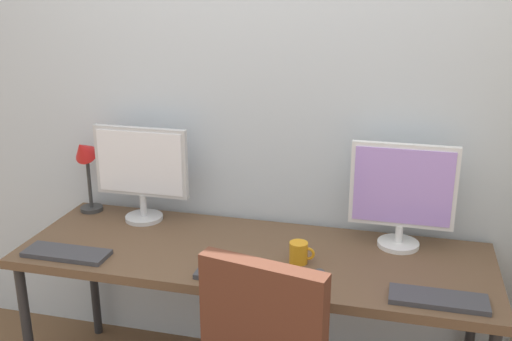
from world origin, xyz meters
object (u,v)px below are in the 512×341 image
keyboard_center (238,274)px  coffee_mug (299,253)px  desk_lamp (85,162)px  keyboard_right (438,299)px  computer_mouse (318,275)px  keyboard_left (67,253)px  desk (253,263)px  monitor_left (141,169)px  monitor_right (402,192)px

keyboard_center → coffee_mug: coffee_mug is taller
desk_lamp → keyboard_right: 1.74m
keyboard_center → computer_mouse: (0.31, 0.06, 0.01)m
desk_lamp → coffee_mug: (1.11, -0.28, -0.22)m
keyboard_right → coffee_mug: bearing=161.9°
coffee_mug → desk_lamp: bearing=165.8°
desk_lamp → computer_mouse: 1.30m
keyboard_left → keyboard_center: 0.75m
desk → monitor_left: size_ratio=4.39×
desk → computer_mouse: (0.31, -0.17, 0.07)m
keyboard_left → computer_mouse: (1.06, 0.06, 0.01)m
desk → keyboard_right: size_ratio=5.71×
monitor_right → desk: bearing=-160.5°
keyboard_left → keyboard_center: same height
desk → desk_lamp: 0.98m
keyboard_right → coffee_mug: size_ratio=3.32×
monitor_right → keyboard_right: bearing=-70.8°
desk → computer_mouse: computer_mouse is taller
keyboard_center → monitor_right: bearing=36.4°
keyboard_center → coffee_mug: bearing=40.5°
computer_mouse → monitor_left: bearing=157.2°
desk_lamp → computer_mouse: bearing=-18.2°
desk → keyboard_center: 0.24m
keyboard_center → keyboard_right: size_ratio=0.95×
keyboard_left → keyboard_center: size_ratio=1.09×
desk_lamp → keyboard_left: 0.54m
desk → keyboard_left: bearing=-163.0°
monitor_right → keyboard_center: size_ratio=1.39×
keyboard_left → computer_mouse: computer_mouse is taller
monitor_right → coffee_mug: bearing=-146.0°
coffee_mug → keyboard_center: bearing=-139.5°
monitor_left → keyboard_left: size_ratio=1.26×
computer_mouse → coffee_mug: coffee_mug is taller
keyboard_left → coffee_mug: size_ratio=3.44×
keyboard_left → coffee_mug: (0.96, 0.18, 0.04)m
keyboard_center → computer_mouse: size_ratio=3.47×
keyboard_center → keyboard_right: 0.75m
desk_lamp → keyboard_right: (1.66, -0.46, -0.25)m
desk → monitor_right: 0.70m
computer_mouse → keyboard_left: bearing=-176.7°
desk → coffee_mug: 0.24m
desk_lamp → keyboard_left: (0.15, -0.46, -0.25)m
desk_lamp → monitor_left: bearing=-3.2°
desk → keyboard_left: keyboard_left is taller
desk → keyboard_right: (0.75, -0.23, 0.06)m
desk → keyboard_right: keyboard_right is taller
desk → coffee_mug: coffee_mug is taller
monitor_left → keyboard_left: (-0.15, -0.44, -0.25)m
keyboard_right → computer_mouse: 0.45m
monitor_left → keyboard_left: 0.53m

